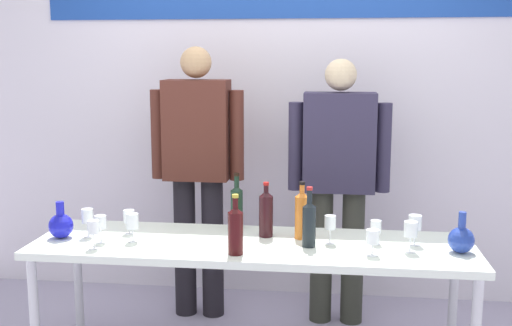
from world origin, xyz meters
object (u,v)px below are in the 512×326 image
at_px(decanter_blue_right, 461,239).
at_px(wine_glass_right_0, 330,223).
at_px(wine_glass_left_1, 93,228).
at_px(wine_glass_right_3, 373,237).
at_px(wine_bottle_3, 309,222).
at_px(presenter_right, 339,174).
at_px(wine_glass_left_2, 129,217).
at_px(wine_bottle_1, 266,212).
at_px(display_table, 252,253).
at_px(presenter_left, 198,165).
at_px(wine_bottle_2, 235,229).
at_px(wine_glass_left_0, 101,223).
at_px(wine_bottle_4, 302,214).
at_px(wine_glass_left_4, 132,222).
at_px(wine_glass_left_3, 88,216).
at_px(decanter_blue_left, 61,225).
at_px(wine_glass_right_4, 411,230).
at_px(wine_glass_right_2, 376,228).
at_px(wine_bottle_0, 237,205).

xyz_separation_m(decanter_blue_right, wine_glass_right_0, (-0.65, 0.08, 0.04)).
height_order(wine_glass_left_1, wine_glass_right_3, wine_glass_left_1).
relative_size(wine_bottle_3, wine_glass_right_0, 2.10).
distance_m(presenter_right, wine_glass_left_2, 1.32).
bearing_deg(presenter_right, wine_glass_left_2, -150.94).
relative_size(wine_bottle_1, wine_glass_left_1, 2.04).
bearing_deg(wine_glass_right_3, display_table, 166.57).
bearing_deg(presenter_left, wine_bottle_2, -67.06).
xyz_separation_m(wine_bottle_1, wine_glass_left_0, (-0.85, -0.22, -0.03)).
distance_m(presenter_left, wine_glass_left_1, 1.00).
xyz_separation_m(display_table, presenter_right, (0.45, 0.72, 0.30)).
relative_size(display_table, presenter_left, 1.32).
bearing_deg(wine_bottle_4, wine_glass_left_4, -168.97).
bearing_deg(wine_glass_left_2, wine_bottle_2, -24.36).
height_order(display_table, wine_glass_left_3, wine_glass_left_3).
distance_m(wine_glass_left_2, wine_glass_right_3, 1.33).
bearing_deg(display_table, wine_bottle_2, -105.14).
bearing_deg(wine_glass_right_3, wine_bottle_3, 160.95).
bearing_deg(wine_bottle_2, wine_glass_right_3, 5.38).
xyz_separation_m(wine_bottle_2, wine_glass_right_0, (0.46, 0.24, -0.02)).
xyz_separation_m(wine_bottle_2, wine_glass_left_2, (-0.64, 0.29, -0.04)).
distance_m(decanter_blue_left, wine_glass_left_2, 0.36).
height_order(presenter_left, wine_bottle_2, presenter_left).
bearing_deg(wine_glass_left_0, wine_glass_left_1, -88.55).
xyz_separation_m(wine_glass_left_3, wine_glass_right_4, (1.70, -0.06, 0.00)).
distance_m(wine_bottle_1, wine_glass_left_3, 0.96).
distance_m(decanter_blue_left, wine_glass_right_4, 1.83).
distance_m(wine_bottle_1, wine_glass_right_4, 0.77).
distance_m(wine_glass_left_2, wine_glass_right_0, 1.10).
bearing_deg(wine_bottle_3, wine_glass_left_1, -170.95).
bearing_deg(decanter_blue_left, wine_glass_left_0, -12.98).
height_order(decanter_blue_right, wine_glass_left_3, decanter_blue_right).
xyz_separation_m(wine_bottle_3, wine_glass_left_0, (-1.08, -0.07, -0.02)).
relative_size(wine_bottle_1, wine_glass_left_4, 1.98).
bearing_deg(wine_bottle_1, presenter_right, 56.88).
bearing_deg(decanter_blue_right, presenter_right, 128.35).
distance_m(wine_glass_left_0, wine_glass_right_2, 1.43).
height_order(decanter_blue_right, wine_bottle_4, wine_bottle_4).
xyz_separation_m(wine_bottle_3, wine_glass_right_2, (0.34, 0.09, -0.04)).
xyz_separation_m(wine_bottle_0, wine_bottle_1, (0.18, -0.15, -0.00)).
distance_m(presenter_left, wine_bottle_4, 0.94).
bearing_deg(presenter_left, wine_bottle_0, -54.09).
bearing_deg(wine_glass_left_3, wine_glass_right_4, -2.02).
relative_size(decanter_blue_right, wine_glass_right_0, 1.40).
xyz_separation_m(wine_bottle_0, wine_bottle_4, (0.38, -0.16, 0.00)).
relative_size(wine_glass_right_0, wine_glass_right_4, 0.95).
bearing_deg(wine_glass_right_4, display_table, 175.09).
bearing_deg(wine_glass_right_4, wine_glass_right_0, 165.82).
bearing_deg(presenter_right, decanter_blue_left, -152.71).
height_order(wine_bottle_0, wine_glass_right_2, wine_bottle_0).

